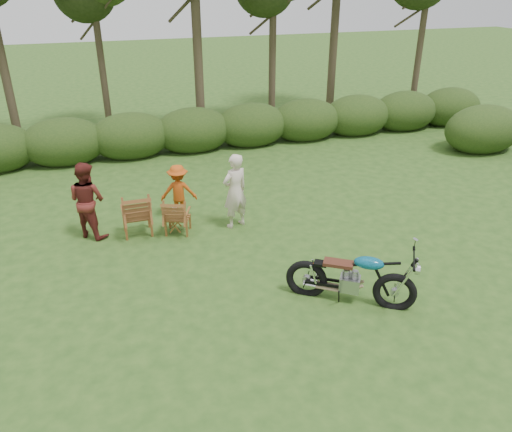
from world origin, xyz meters
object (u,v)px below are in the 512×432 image
object	(u,v)px
adult_b	(93,235)
child	(180,216)
lawn_chair_right	(179,232)
cup	(174,210)
side_table	(175,223)
adult_a	(236,226)
motorcycle	(348,300)
lawn_chair_left	(139,233)

from	to	relation	value
adult_b	child	distance (m)	2.06
adult_b	child	bearing A→B (deg)	-128.05
adult_b	child	world-z (taller)	adult_b
adult_b	lawn_chair_right	bearing A→B (deg)	-151.43
cup	child	distance (m)	0.93
side_table	adult_a	xyz separation A→B (m)	(1.37, -0.11, -0.24)
motorcycle	lawn_chair_right	distance (m)	4.28
side_table	cup	bearing A→B (deg)	78.01
lawn_chair_left	adult_b	distance (m)	1.02
lawn_chair_right	lawn_chair_left	size ratio (longest dim) A/B	0.85
adult_a	lawn_chair_left	bearing A→B (deg)	-28.79
lawn_chair_left	child	bearing A→B (deg)	-151.53
motorcycle	adult_a	xyz separation A→B (m)	(-1.10, 3.44, 0.00)
adult_a	child	world-z (taller)	adult_a
motorcycle	lawn_chair_left	size ratio (longest dim) A/B	2.13
adult_a	lawn_chair_right	bearing A→B (deg)	-24.56
adult_b	adult_a	bearing A→B (deg)	-147.18
adult_a	side_table	bearing A→B (deg)	-25.28
side_table	motorcycle	bearing A→B (deg)	-55.12
cup	child	xyz separation A→B (m)	(0.23, 0.73, -0.53)
child	motorcycle	bearing A→B (deg)	128.71
lawn_chair_right	adult_b	size ratio (longest dim) A/B	0.50
motorcycle	child	world-z (taller)	child
adult_b	child	xyz separation A→B (m)	(2.04, 0.32, 0.00)
cup	motorcycle	bearing A→B (deg)	-55.59
motorcycle	adult_b	size ratio (longest dim) A/B	1.26
lawn_chair_left	adult_b	size ratio (longest dim) A/B	0.59
motorcycle	child	size ratio (longest dim) A/B	1.66
child	lawn_chair_left	bearing A→B (deg)	40.00
adult_a	adult_b	world-z (taller)	adult_a
lawn_chair_left	adult_b	xyz separation A→B (m)	(-0.98, 0.25, 0.00)
lawn_chair_right	adult_b	world-z (taller)	adult_b
lawn_chair_left	lawn_chair_right	bearing A→B (deg)	165.40
child	adult_b	bearing A→B (deg)	20.39
lawn_chair_right	adult_b	distance (m)	1.91
side_table	child	size ratio (longest dim) A/B	0.36
lawn_chair_left	adult_b	world-z (taller)	adult_b
side_table	cup	size ratio (longest dim) A/B	3.63
side_table	adult_a	size ratio (longest dim) A/B	0.27
adult_a	adult_b	distance (m)	3.22
child	cup	bearing A→B (deg)	83.57
side_table	adult_b	xyz separation A→B (m)	(-1.79, 0.45, -0.24)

